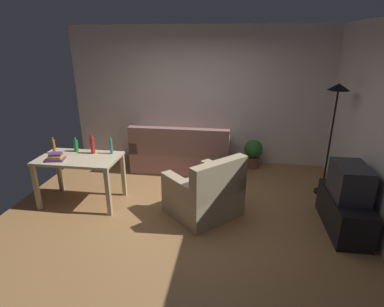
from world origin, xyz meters
name	(u,v)px	position (x,y,z in m)	size (l,w,h in m)	color
ground_plane	(181,212)	(0.00, 0.00, -0.01)	(5.20, 4.40, 0.02)	#9E7042
wall_rear	(199,96)	(0.00, 2.20, 1.35)	(5.20, 0.10, 2.70)	silver
couch	(181,155)	(-0.27, 1.59, 0.31)	(1.86, 0.84, 0.92)	#996B66
tv_stand	(344,212)	(2.25, -0.11, 0.24)	(0.44, 1.10, 0.48)	black
tv	(350,181)	(2.25, -0.11, 0.70)	(0.41, 0.60, 0.44)	#2D2D33
torchiere_lamp	(335,110)	(2.25, 0.94, 1.41)	(0.32, 0.32, 1.81)	black
desk	(79,164)	(-1.57, 0.08, 0.65)	(1.20, 0.71, 0.76)	#C6B28E
potted_plant	(253,152)	(1.13, 1.90, 0.33)	(0.36, 0.36, 0.57)	brown
armchair	(205,194)	(0.37, -0.01, 0.32)	(1.23, 1.23, 0.92)	tan
bottle_amber	(54,146)	(-2.01, 0.18, 0.88)	(0.05, 0.05, 0.26)	#9E6019
bottle_green	(76,145)	(-1.72, 0.32, 0.86)	(0.07, 0.07, 0.23)	#1E722D
bottle_red	(92,145)	(-1.42, 0.27, 0.89)	(0.07, 0.07, 0.30)	#AD2323
bottle_tall	(111,146)	(-1.13, 0.29, 0.88)	(0.04, 0.04, 0.27)	teal
book_stack	(56,157)	(-1.83, -0.09, 0.81)	(0.27, 0.22, 0.11)	#593372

